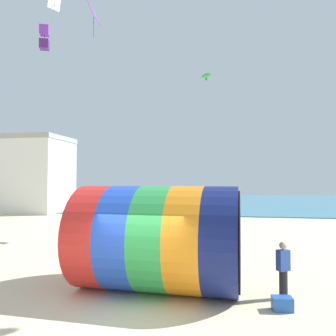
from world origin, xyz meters
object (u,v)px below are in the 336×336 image
Objects in this scene: kite_handler at (283,269)px; kite_green_parafoil at (206,76)px; cooler_box at (282,304)px; giant_inflatable_tube at (158,238)px; kite_purple_diamond at (94,13)px; kite_purple_box at (44,38)px; kite_white_diamond at (55,0)px.

kite_green_parafoil reaches higher than kite_handler.
kite_green_parafoil is at bearing 102.46° from cooler_box.
kite_purple_diamond is at bearing 120.17° from giant_inflatable_tube.
kite_handler is at bearing 78.29° from cooler_box.
kite_handler is 1.03× the size of kite_purple_box.
kite_white_diamond is 4.46× the size of cooler_box.
giant_inflatable_tube is 13.58m from kite_green_parafoil.
kite_white_diamond is at bearing -127.56° from kite_purple_diamond.
kite_handler is 23.46m from kite_purple_diamond.
kite_purple_box is 5.98m from kite_purple_diamond.
kite_purple_diamond is at bearing 52.44° from kite_white_diamond.
kite_white_diamond is at bearing 131.57° from giant_inflatable_tube.
kite_purple_box is (-9.23, 8.90, 10.91)m from giant_inflatable_tube.
kite_purple_diamond is (1.89, 2.46, 0.13)m from kite_white_diamond.
kite_green_parafoil is at bearing 104.46° from kite_handler.
kite_purple_diamond is (-7.75, 13.34, 14.63)m from giant_inflatable_tube.
kite_purple_box is 0.69× the size of kite_white_diamond.
cooler_box is at bearing -51.70° from kite_purple_diamond.
kite_purple_diamond is 11.07m from kite_green_parafoil.
kite_purple_diamond is 5.12× the size of cooler_box.
kite_green_parafoil is (8.76, -2.74, -6.20)m from kite_purple_diamond.
cooler_box is (2.56, -11.59, -9.89)m from kite_green_parafoil.
kite_green_parafoil is at bearing 84.60° from giant_inflatable_tube.
kite_green_parafoil is (10.24, 1.71, -2.48)m from kite_purple_box.
kite_purple_box is 3.10× the size of cooler_box.
giant_inflatable_tube is 3.17× the size of kite_handler.
kite_white_diamond is 23.88m from cooler_box.
kite_purple_box is 4.12m from kite_white_diamond.
kite_purple_box is 1.82× the size of kite_green_parafoil.
kite_handler is 3.18× the size of cooler_box.
kite_handler reaches higher than cooler_box.
kite_handler is 1.87× the size of kite_green_parafoil.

